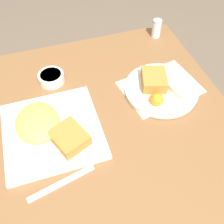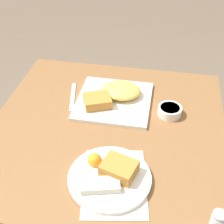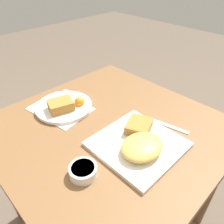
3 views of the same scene
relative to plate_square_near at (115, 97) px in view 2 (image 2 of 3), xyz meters
name	(u,v)px [view 2 (image 2 of 3)]	position (x,y,z in m)	size (l,w,h in m)	color
dining_table	(107,145)	(0.00, 0.16, -0.11)	(0.84, 0.85, 0.70)	brown
menu_card	(115,182)	(-0.07, 0.39, -0.02)	(0.23, 0.28, 0.00)	silver
plate_square_near	(115,97)	(0.00, 0.00, 0.00)	(0.28, 0.28, 0.06)	white
plate_oval_far	(110,175)	(-0.05, 0.39, 0.00)	(0.25, 0.25, 0.05)	white
sauce_ramekin	(170,111)	(-0.22, 0.04, 0.00)	(0.09, 0.09, 0.03)	white
salt_shaker	(217,224)	(-0.35, 0.50, 0.01)	(0.04, 0.04, 0.08)	white
butter_knife	(73,97)	(0.17, 0.00, -0.02)	(0.06, 0.19, 0.00)	silver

